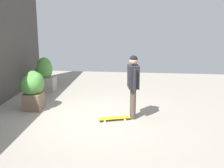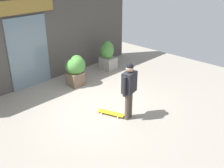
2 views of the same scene
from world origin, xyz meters
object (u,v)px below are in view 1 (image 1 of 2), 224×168
(skateboarder, at_px, (133,80))
(planter_box_right, at_px, (45,74))
(skateboard, at_px, (114,118))
(planter_box_left, at_px, (33,87))

(skateboarder, relative_size, planter_box_right, 1.40)
(skateboarder, relative_size, skateboard, 1.98)
(skateboarder, height_order, planter_box_left, skateboarder)
(planter_box_left, distance_m, planter_box_right, 1.94)
(planter_box_left, xyz_separation_m, planter_box_right, (1.91, 0.31, -0.02))
(skateboard, xyz_separation_m, planter_box_left, (0.65, 2.35, 0.59))
(skateboarder, bearing_deg, planter_box_right, -47.09)
(planter_box_left, height_order, planter_box_right, planter_box_right)
(skateboarder, xyz_separation_m, planter_box_right, (2.33, 3.13, -0.39))
(planter_box_left, bearing_deg, skateboarder, -98.41)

